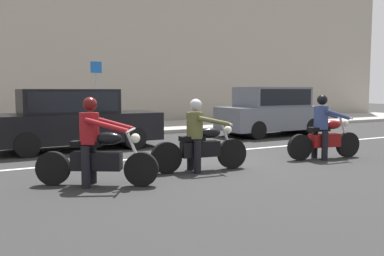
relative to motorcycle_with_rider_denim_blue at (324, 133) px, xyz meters
name	(u,v)px	position (x,y,z in m)	size (l,w,h in m)	color
ground_plane	(202,160)	(-2.71, 1.33, -0.65)	(80.00, 80.00, 0.00)	#2A2A2A
sidewalk_slab	(104,129)	(-2.71, 9.33, -0.58)	(40.00, 4.40, 0.14)	#99968E
building_facade	(80,11)	(-2.71, 12.73, 4.75)	(40.00, 1.40, 10.81)	#A89E8E
lane_marking_stripe	(198,153)	(-2.31, 2.23, -0.64)	(18.00, 0.14, 0.01)	silver
motorcycle_with_rider_denim_blue	(324,133)	(0.00, 0.00, 0.00)	(2.04, 0.74, 1.58)	black
motorcycle_with_rider_crimson	(96,150)	(-5.73, -0.09, 0.00)	(1.93, 1.27, 1.58)	black
motorcycle_with_rider_olive	(200,142)	(-3.46, 0.17, -0.03)	(2.13, 0.73, 1.52)	black
parked_sedan_black	(74,119)	(-5.02, 4.57, 0.24)	(4.65, 1.82, 1.72)	black
parked_hatchback_slate_gray	(272,110)	(2.31, 4.71, 0.29)	(4.10, 1.76, 1.80)	slate
street_sign_post	(96,88)	(-3.11, 8.85, 1.11)	(0.44, 0.08, 2.69)	gray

